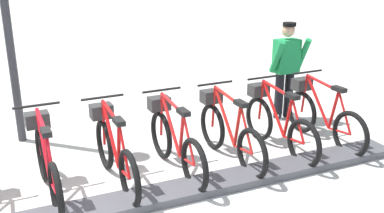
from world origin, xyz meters
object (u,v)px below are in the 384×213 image
Objects in this scene: bike_docked_3 at (174,140)px; bike_docked_4 at (114,151)px; bike_docked_2 at (228,131)px; worker_near_rack at (286,67)px; bike_docked_0 at (321,115)px; bike_docked_1 at (277,123)px; bike_docked_5 at (47,162)px.

bike_docked_4 is at bearing 90.00° from bike_docked_3.
bike_docked_2 is 2.06m from worker_near_rack.
worker_near_rack is (1.09, -3.26, 0.48)m from bike_docked_4.
bike_docked_0 is 3.17m from bike_docked_4.
bike_docked_3 is at bearing 113.82° from worker_near_rack.
bike_docked_0 is at bearing -90.00° from bike_docked_2.
bike_docked_1 is 1.00× the size of bike_docked_4.
bike_docked_2 is at bearing -90.00° from bike_docked_4.
worker_near_rack is at bearing -4.93° from bike_docked_0.
bike_docked_0 is at bearing -90.00° from bike_docked_5.
bike_docked_3 is at bearing 90.00° from bike_docked_1.
bike_docked_3 is (0.00, 2.38, 0.00)m from bike_docked_0.
bike_docked_0 is at bearing -90.00° from bike_docked_3.
bike_docked_3 is 1.00× the size of bike_docked_5.
bike_docked_5 is at bearing 105.06° from worker_near_rack.
bike_docked_5 is 1.04× the size of worker_near_rack.
bike_docked_3 and bike_docked_4 have the same top height.
worker_near_rack is (1.09, -1.68, 0.48)m from bike_docked_2.
bike_docked_1 is at bearing 140.91° from worker_near_rack.
bike_docked_2 is at bearing 123.02° from worker_near_rack.
bike_docked_0 is 2.38m from bike_docked_3.
bike_docked_1 is at bearing -90.00° from bike_docked_4.
bike_docked_3 is 0.79m from bike_docked_4.
bike_docked_3 and bike_docked_5 have the same top height.
bike_docked_2 is at bearing 90.00° from bike_docked_1.
bike_docked_4 is at bearing 90.00° from bike_docked_2.
worker_near_rack is at bearing -71.52° from bike_docked_4.
bike_docked_1 is 1.00× the size of bike_docked_3.
bike_docked_1 is 1.00× the size of bike_docked_5.
bike_docked_5 is (0.00, 2.38, 0.00)m from bike_docked_2.
worker_near_rack is (1.09, -2.47, 0.48)m from bike_docked_3.
bike_docked_2 is at bearing 90.00° from bike_docked_0.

